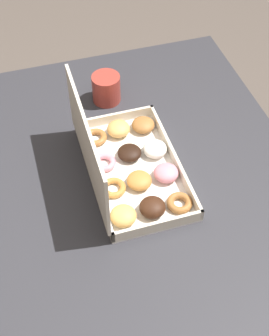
# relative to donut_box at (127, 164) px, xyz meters

# --- Properties ---
(ground_plane) EXTENTS (8.00, 8.00, 0.00)m
(ground_plane) POSITION_rel_donut_box_xyz_m (-0.04, 0.02, -0.77)
(ground_plane) COLOR #564C44
(dining_table) EXTENTS (1.14, 0.97, 0.73)m
(dining_table) POSITION_rel_donut_box_xyz_m (-0.04, 0.02, -0.13)
(dining_table) COLOR #2D2D33
(dining_table) RESTS_ON ground_plane
(donut_box) EXTENTS (0.40, 0.24, 0.23)m
(donut_box) POSITION_rel_donut_box_xyz_m (0.00, 0.00, 0.00)
(donut_box) COLOR silver
(donut_box) RESTS_ON dining_table
(coffee_mug) EXTENTS (0.09, 0.09, 0.09)m
(coffee_mug) POSITION_rel_donut_box_xyz_m (0.31, -0.02, 0.00)
(coffee_mug) COLOR #A3382D
(coffee_mug) RESTS_ON dining_table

